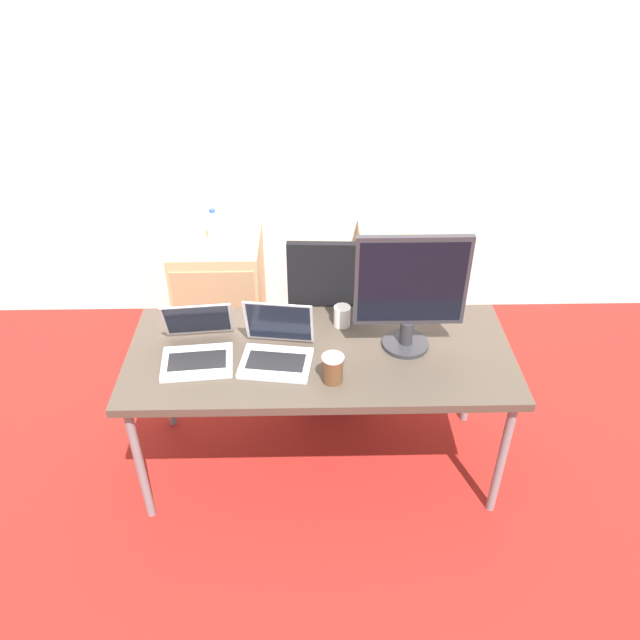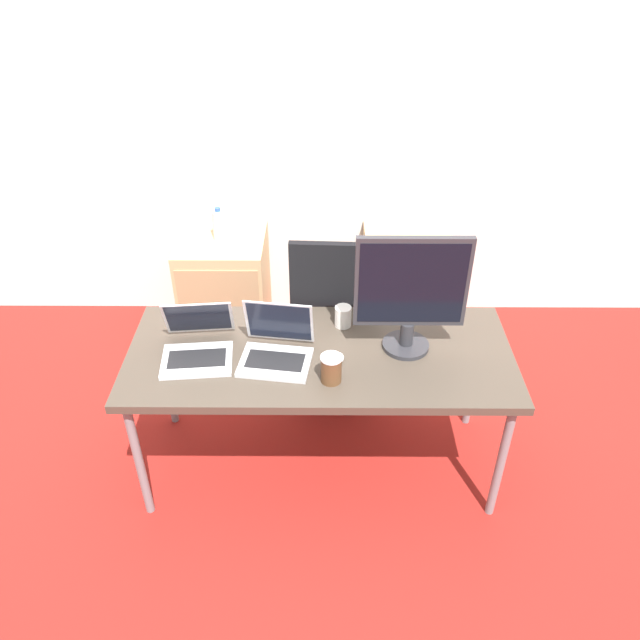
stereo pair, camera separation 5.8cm
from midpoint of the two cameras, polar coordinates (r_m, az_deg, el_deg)
ground_plane at (r=3.29m, az=-0.51°, el=-12.86°), size 14.00×14.00×0.00m
wall_back at (r=3.82m, az=-0.91°, el=17.81°), size 10.00×0.05×2.60m
desk at (r=2.82m, az=-0.58°, el=-3.73°), size 1.73×0.72×0.72m
office_chair at (r=3.47m, az=0.60°, el=-1.16°), size 0.56×0.57×1.05m
cabinet_left at (r=4.00m, az=-9.50°, el=2.93°), size 0.53×0.52×0.67m
cabinet_right at (r=4.00m, az=6.93°, el=3.13°), size 0.53×0.52×0.67m
water_bottle at (r=3.80m, az=-10.13°, el=8.45°), size 0.08×0.08×0.20m
laptop_left at (r=2.80m, az=-11.73°, el=-2.47°), size 0.33×0.36×0.23m
laptop_right at (r=2.74m, az=-4.57°, el=-2.65°), size 0.33×0.32×0.24m
monitor at (r=2.68m, az=7.66°, el=2.60°), size 0.48×0.21×0.56m
mouse at (r=2.74m, az=1.21°, el=-3.44°), size 0.04×0.06×0.03m
coffee_cup_white at (r=2.93m, az=1.46°, el=0.36°), size 0.08×0.08×0.10m
coffee_cup_brown at (r=2.60m, az=0.52°, el=-4.47°), size 0.09×0.09×0.13m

